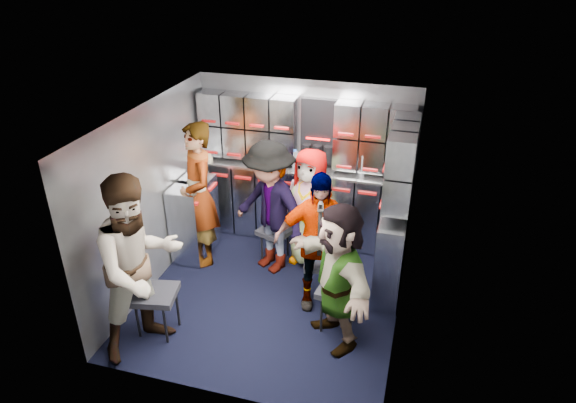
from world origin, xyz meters
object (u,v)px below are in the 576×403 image
(jump_seat_mid_left, at_px, (275,233))
(jump_seat_near_right, at_px, (340,292))
(attendant_arc_e, at_px, (338,276))
(jump_seat_near_left, at_px, (155,296))
(attendant_arc_d, at_px, (318,242))
(attendant_arc_c, at_px, (310,208))
(attendant_arc_b, at_px, (270,208))
(jump_seat_center, at_px, (313,225))
(jump_seat_mid_right, at_px, (320,264))
(attendant_arc_a, at_px, (139,266))
(attendant_standing, at_px, (199,195))

(jump_seat_mid_left, xyz_separation_m, jump_seat_near_right, (1.00, -1.02, 0.05))
(attendant_arc_e, bearing_deg, jump_seat_near_left, -115.94)
(jump_seat_mid_left, distance_m, attendant_arc_e, 1.61)
(attendant_arc_d, height_order, attendant_arc_e, attendant_arc_d)
(attendant_arc_d, bearing_deg, attendant_arc_c, 96.22)
(attendant_arc_b, bearing_deg, jump_seat_center, 76.58)
(jump_seat_mid_left, xyz_separation_m, jump_seat_mid_right, (0.69, -0.52, 0.01))
(jump_seat_near_left, xyz_separation_m, attendant_arc_a, (0.00, -0.18, 0.48))
(jump_seat_mid_left, xyz_separation_m, jump_seat_center, (0.42, 0.27, 0.03))
(jump_seat_center, distance_m, attendant_standing, 1.47)
(jump_seat_mid_right, xyz_separation_m, attendant_arc_c, (-0.27, 0.60, 0.36))
(jump_seat_center, bearing_deg, attendant_arc_b, -133.29)
(jump_seat_near_left, relative_size, jump_seat_near_right, 1.01)
(jump_seat_center, distance_m, attendant_arc_e, 1.61)
(jump_seat_center, height_order, attendant_arc_d, attendant_arc_d)
(jump_seat_mid_left, xyz_separation_m, attendant_arc_c, (0.42, 0.09, 0.37))
(attendant_standing, xyz_separation_m, attendant_arc_a, (0.11, -1.54, 0.03))
(jump_seat_near_right, height_order, attendant_arc_d, attendant_arc_d)
(jump_seat_mid_right, relative_size, attendant_standing, 0.24)
(jump_seat_mid_left, relative_size, attendant_arc_b, 0.28)
(attendant_standing, bearing_deg, attendant_arc_c, 64.53)
(jump_seat_center, xyz_separation_m, jump_seat_near_right, (0.58, -1.28, 0.02))
(attendant_arc_a, height_order, attendant_arc_c, attendant_arc_a)
(attendant_arc_a, bearing_deg, jump_seat_near_left, 30.81)
(attendant_arc_b, bearing_deg, attendant_arc_c, 62.20)
(jump_seat_center, height_order, attendant_arc_a, attendant_arc_a)
(jump_seat_mid_left, relative_size, attendant_standing, 0.26)
(jump_seat_near_left, bearing_deg, attendant_arc_b, 61.77)
(jump_seat_near_left, distance_m, jump_seat_near_right, 1.85)
(jump_seat_near_left, height_order, attendant_arc_b, attendant_arc_b)
(jump_seat_near_right, xyz_separation_m, attendant_arc_a, (-1.76, -0.76, 0.49))
(jump_seat_mid_left, distance_m, attendant_arc_d, 1.07)
(jump_seat_mid_right, relative_size, attendant_arc_a, 0.24)
(jump_seat_mid_left, relative_size, jump_seat_near_right, 0.94)
(jump_seat_center, bearing_deg, jump_seat_mid_left, -147.67)
(jump_seat_center, distance_m, attendant_arc_c, 0.38)
(jump_seat_near_right, bearing_deg, attendant_arc_c, 117.82)
(attendant_arc_a, relative_size, attendant_arc_e, 1.21)
(jump_seat_mid_right, height_order, attendant_arc_b, attendant_arc_b)
(jump_seat_near_left, relative_size, attendant_arc_b, 0.30)
(jump_seat_mid_right, bearing_deg, attendant_arc_b, 154.03)
(attendant_arc_e, bearing_deg, jump_seat_mid_right, 165.87)
(jump_seat_near_right, distance_m, attendant_standing, 2.08)
(jump_seat_center, relative_size, jump_seat_near_right, 0.95)
(attendant_arc_b, height_order, attendant_arc_c, attendant_arc_b)
(attendant_arc_a, distance_m, attendant_arc_b, 1.77)
(jump_seat_center, height_order, jump_seat_mid_right, jump_seat_center)
(jump_seat_mid_right, xyz_separation_m, attendant_standing, (-1.56, 0.28, 0.51))
(attendant_arc_c, bearing_deg, attendant_arc_d, -54.85)
(jump_seat_near_left, bearing_deg, attendant_standing, 94.60)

